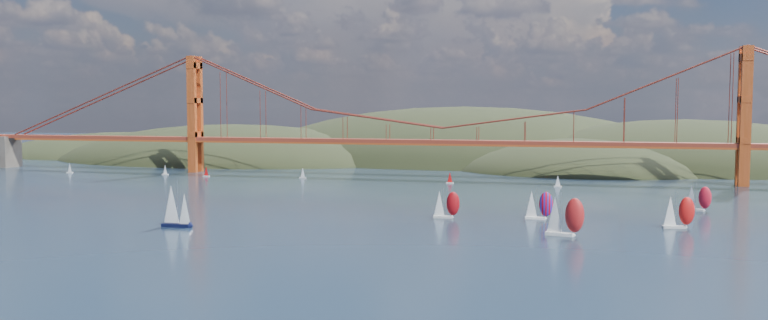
{
  "coord_description": "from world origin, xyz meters",
  "views": [
    {
      "loc": [
        58.99,
        -141.22,
        31.7
      ],
      "look_at": [
        -2.79,
        90.0,
        14.26
      ],
      "focal_mm": 35.0,
      "sensor_mm": 36.0,
      "label": 1
    }
  ],
  "objects_px": {
    "racer_0": "(446,204)",
    "racer_3": "(698,198)",
    "sloop_navy": "(175,206)",
    "racer_2": "(678,212)",
    "racer_rwb": "(538,205)",
    "racer_1": "(564,215)"
  },
  "relations": [
    {
      "from": "sloop_navy",
      "to": "racer_2",
      "type": "distance_m",
      "value": 130.57
    },
    {
      "from": "racer_0",
      "to": "racer_2",
      "type": "bearing_deg",
      "value": -7.59
    },
    {
      "from": "racer_0",
      "to": "racer_3",
      "type": "distance_m",
      "value": 78.43
    },
    {
      "from": "sloop_navy",
      "to": "racer_3",
      "type": "height_order",
      "value": "sloop_navy"
    },
    {
      "from": "racer_1",
      "to": "racer_rwb",
      "type": "distance_m",
      "value": 26.76
    },
    {
      "from": "sloop_navy",
      "to": "racer_rwb",
      "type": "relative_size",
      "value": 1.4
    },
    {
      "from": "racer_1",
      "to": "racer_rwb",
      "type": "xyz_separation_m",
      "value": [
        -7.62,
        25.64,
        -0.9
      ]
    },
    {
      "from": "sloop_navy",
      "to": "racer_0",
      "type": "relative_size",
      "value": 1.45
    },
    {
      "from": "racer_1",
      "to": "racer_2",
      "type": "height_order",
      "value": "racer_1"
    },
    {
      "from": "racer_0",
      "to": "racer_3",
      "type": "bearing_deg",
      "value": 19.81
    },
    {
      "from": "racer_0",
      "to": "racer_rwb",
      "type": "distance_m",
      "value": 25.73
    },
    {
      "from": "sloop_navy",
      "to": "racer_3",
      "type": "distance_m",
      "value": 152.05
    },
    {
      "from": "sloop_navy",
      "to": "racer_2",
      "type": "bearing_deg",
      "value": 13.44
    },
    {
      "from": "racer_2",
      "to": "racer_3",
      "type": "relative_size",
      "value": 1.09
    },
    {
      "from": "racer_3",
      "to": "racer_2",
      "type": "bearing_deg",
      "value": -86.56
    },
    {
      "from": "racer_2",
      "to": "racer_0",
      "type": "bearing_deg",
      "value": 165.49
    },
    {
      "from": "racer_1",
      "to": "racer_3",
      "type": "distance_m",
      "value": 66.76
    },
    {
      "from": "racer_1",
      "to": "racer_3",
      "type": "bearing_deg",
      "value": 67.09
    },
    {
      "from": "racer_0",
      "to": "racer_rwb",
      "type": "relative_size",
      "value": 0.97
    },
    {
      "from": "racer_0",
      "to": "racer_rwb",
      "type": "bearing_deg",
      "value": 4.17
    },
    {
      "from": "sloop_navy",
      "to": "racer_3",
      "type": "bearing_deg",
      "value": 25.75
    },
    {
      "from": "racer_0",
      "to": "racer_1",
      "type": "relative_size",
      "value": 0.8
    }
  ]
}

